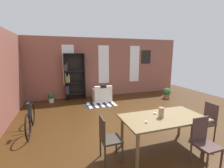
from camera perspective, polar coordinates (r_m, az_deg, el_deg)
name	(u,v)px	position (r m, az deg, el deg)	size (l,w,h in m)	color
ground_plane	(145,132)	(4.70, 11.79, -16.74)	(11.02, 11.02, 0.00)	#3E250E
back_wall_brick	(103,67)	(8.19, -3.14, 6.02)	(8.46, 0.12, 2.95)	#945547
window_pane_0	(69,65)	(7.83, -15.47, 6.51)	(0.55, 0.02, 1.92)	white
window_pane_1	(104,65)	(8.11, -3.02, 7.02)	(0.55, 0.02, 1.92)	white
window_pane_2	(134,64)	(8.74, 8.13, 7.20)	(0.55, 0.02, 1.92)	white
dining_table	(163,120)	(3.80, 18.00, -12.45)	(1.86, 0.97, 0.77)	brown
vase_on_table	(161,112)	(3.70, 17.40, -9.80)	(0.12, 0.12, 0.23)	#998466
tealight_candle_0	(156,114)	(3.87, 15.56, -10.31)	(0.04, 0.04, 0.03)	silver
tealight_candle_1	(154,113)	(3.87, 15.11, -10.21)	(0.04, 0.04, 0.04)	silver
tealight_candle_2	(146,122)	(3.37, 12.26, -13.31)	(0.04, 0.04, 0.04)	silver
dining_chair_head_right	(206,120)	(4.72, 31.02, -11.18)	(0.42, 0.42, 0.95)	#44302F
dining_chair_head_left	(108,137)	(3.33, -1.62, -18.70)	(0.40, 0.40, 0.95)	#322D26
dining_chair_near_right	(204,141)	(3.68, 30.29, -17.30)	(0.41, 0.41, 0.95)	#47312F
bookshelf_tall	(73,77)	(7.72, -13.85, 2.52)	(0.96, 0.31, 2.19)	black
armchair_white	(102,95)	(7.39, -3.66, -3.95)	(0.83, 0.83, 0.75)	white
bicycle_second	(30,119)	(5.12, -27.47, -11.21)	(0.44, 1.64, 0.89)	black
potted_plant_by_shelf	(167,93)	(8.23, 19.24, -2.99)	(0.36, 0.36, 0.52)	#9E6042
potted_plant_corner	(51,98)	(7.63, -21.15, -4.66)	(0.25, 0.25, 0.41)	silver
striped_rug	(100,104)	(6.95, -4.38, -7.26)	(1.33, 0.89, 0.01)	#1E1E33
framed_picture	(146,57)	(9.05, 12.21, 9.54)	(0.56, 0.03, 0.72)	black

